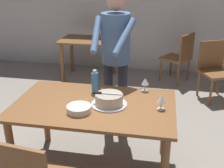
{
  "coord_description": "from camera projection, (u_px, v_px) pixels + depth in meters",
  "views": [
    {
      "loc": [
        0.6,
        -2.31,
        1.94
      ],
      "look_at": [
        0.15,
        0.16,
        0.9
      ],
      "focal_mm": 44.92,
      "sensor_mm": 36.0,
      "label": 1
    }
  ],
  "objects": [
    {
      "name": "cake_on_platter",
      "position": [
        109.0,
        100.0,
        2.62
      ],
      "size": [
        0.34,
        0.34,
        0.11
      ],
      "color": "silver",
      "rests_on": "main_dining_table"
    },
    {
      "name": "background_chair_0",
      "position": [
        215.0,
        68.0,
        4.37
      ],
      "size": [
        0.58,
        0.58,
        0.9
      ],
      "color": "brown",
      "rests_on": "ground_plane"
    },
    {
      "name": "cake_knife",
      "position": [
        101.0,
        93.0,
        2.61
      ],
      "size": [
        0.27,
        0.02,
        0.02
      ],
      "color": "silver",
      "rests_on": "cake_on_platter"
    },
    {
      "name": "wine_glass_near",
      "position": [
        145.0,
        82.0,
        2.89
      ],
      "size": [
        0.08,
        0.08,
        0.14
      ],
      "color": "silver",
      "rests_on": "main_dining_table"
    },
    {
      "name": "background_chair_1",
      "position": [
        179.0,
        56.0,
        4.98
      ],
      "size": [
        0.61,
        0.61,
        0.9
      ],
      "color": "brown",
      "rests_on": "ground_plane"
    },
    {
      "name": "person_cutting_cake",
      "position": [
        115.0,
        52.0,
        3.13
      ],
      "size": [
        0.46,
        0.57,
        1.72
      ],
      "color": "#2D2D38",
      "rests_on": "ground_plane"
    },
    {
      "name": "wine_glass_far",
      "position": [
        162.0,
        99.0,
        2.51
      ],
      "size": [
        0.08,
        0.08,
        0.14
      ],
      "color": "silver",
      "rests_on": "main_dining_table"
    },
    {
      "name": "ground_plane",
      "position": [
        96.0,
        167.0,
        2.95
      ],
      "size": [
        14.0,
        14.0,
        0.0
      ],
      "primitive_type": "plane",
      "color": "gray"
    },
    {
      "name": "main_dining_table",
      "position": [
        94.0,
        114.0,
        2.7
      ],
      "size": [
        1.53,
        0.92,
        0.75
      ],
      "color": "brown",
      "rests_on": "ground_plane"
    },
    {
      "name": "back_wall",
      "position": [
        134.0,
        1.0,
        5.37
      ],
      "size": [
        10.0,
        0.12,
        2.7
      ],
      "primitive_type": "cube",
      "color": "silver",
      "rests_on": "ground_plane"
    },
    {
      "name": "water_bottle",
      "position": [
        95.0,
        82.0,
        2.85
      ],
      "size": [
        0.07,
        0.07,
        0.25
      ],
      "color": "#387AC6",
      "rests_on": "main_dining_table"
    },
    {
      "name": "plate_stack",
      "position": [
        79.0,
        109.0,
        2.5
      ],
      "size": [
        0.22,
        0.22,
        0.06
      ],
      "color": "white",
      "rests_on": "main_dining_table"
    },
    {
      "name": "background_table",
      "position": [
        88.0,
        48.0,
        5.16
      ],
      "size": [
        1.0,
        0.7,
        0.74
      ],
      "color": "brown",
      "rests_on": "ground_plane"
    }
  ]
}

